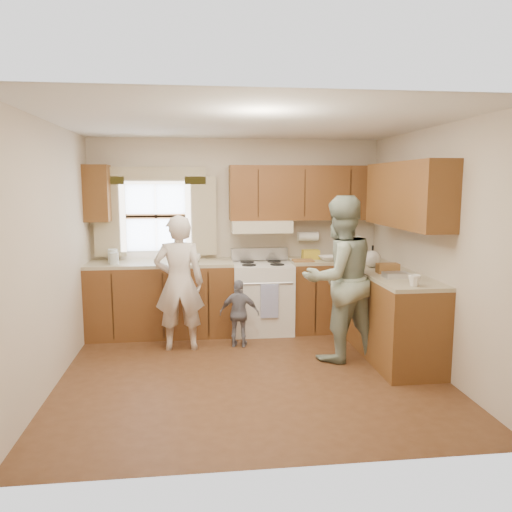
{
  "coord_description": "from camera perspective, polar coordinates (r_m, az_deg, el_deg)",
  "views": [
    {
      "loc": [
        -0.53,
        -4.86,
        1.92
      ],
      "look_at": [
        0.1,
        0.4,
        1.15
      ],
      "focal_mm": 35.0,
      "sensor_mm": 36.0,
      "label": 1
    }
  ],
  "objects": [
    {
      "name": "stove",
      "position": [
        6.51,
        0.67,
        -4.63
      ],
      "size": [
        0.76,
        0.67,
        1.07
      ],
      "color": "silver",
      "rests_on": "ground"
    },
    {
      "name": "room",
      "position": [
        4.93,
        -0.6,
        0.47
      ],
      "size": [
        3.8,
        3.8,
        3.8
      ],
      "color": "#4D2D18",
      "rests_on": "ground"
    },
    {
      "name": "woman_right",
      "position": [
        5.49,
        9.47,
        -2.56
      ],
      "size": [
        1.05,
        0.93,
        1.8
      ],
      "primitive_type": "imported",
      "rotation": [
        0.0,
        0.0,
        3.48
      ],
      "color": "#264732",
      "rests_on": "ground"
    },
    {
      "name": "child",
      "position": [
        5.92,
        -1.91,
        -6.57
      ],
      "size": [
        0.5,
        0.29,
        0.8
      ],
      "primitive_type": "imported",
      "rotation": [
        0.0,
        0.0,
        2.93
      ],
      "color": "slate",
      "rests_on": "ground"
    },
    {
      "name": "woman_left",
      "position": [
        5.82,
        -8.77,
        -3.07
      ],
      "size": [
        0.58,
        0.38,
        1.57
      ],
      "primitive_type": "imported",
      "rotation": [
        0.0,
        0.0,
        3.15
      ],
      "color": "beige",
      "rests_on": "ground"
    },
    {
      "name": "kitchen_fixtures",
      "position": [
        6.14,
        4.03,
        -1.9
      ],
      "size": [
        3.8,
        2.25,
        2.15
      ],
      "color": "#4F2F10",
      "rests_on": "ground"
    }
  ]
}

